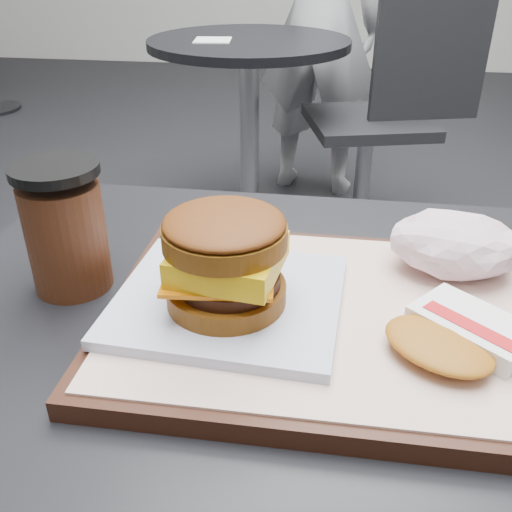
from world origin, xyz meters
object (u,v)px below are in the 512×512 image
Objects in this scene: customer_table at (337,489)px; serving_tray at (328,318)px; coffee_cup at (66,231)px; neighbor_chair at (388,109)px; breakfast_sandwich at (227,269)px; patron at (319,22)px; neighbor_table at (249,97)px; hash_brown at (457,335)px; crumpled_wrapper at (455,244)px.

customer_table is 2.11× the size of serving_tray.
coffee_cup is 0.14× the size of neighbor_chair.
patron reaches higher than breakfast_sandwich.
patron is at bearing 120.82° from neighbor_chair.
patron is at bearing 86.47° from coffee_cup.
neighbor_chair is 0.60× the size of patron.
serving_tray is 1.68m from neighbor_table.
hash_brown is 0.12m from crumpled_wrapper.
customer_table is at bearing -41.18° from serving_tray.
neighbor_chair is at bearing 7.05° from neighbor_table.
patron reaches higher than neighbor_chair.
patron is (-0.03, 2.19, -0.09)m from breakfast_sandwich.
neighbor_chair is (0.06, 1.61, -0.31)m from crumpled_wrapper.
patron is (0.21, 0.54, 0.19)m from neighbor_table.
customer_table is 1.72m from neighbor_chair.
coffee_cup reaches higher than serving_tray.
crumpled_wrapper is 0.08× the size of patron.
customer_table is 0.37m from coffee_cup.
crumpled_wrapper is at bearing 107.78° from patron.
coffee_cup reaches higher than hash_brown.
breakfast_sandwich is at bearing -153.95° from crumpled_wrapper.
crumpled_wrapper is at bearing -92.07° from neighbor_chair.
crumpled_wrapper is at bearing -74.10° from neighbor_table.
customer_table is 6.69× the size of crumpled_wrapper.
customer_table is 6.44× the size of coffee_cup.
hash_brown reaches higher than serving_tray.
serving_tray is at bearing -143.40° from crumpled_wrapper.
hash_brown reaches higher than neighbor_table.
hash_brown is 0.09× the size of patron.
neighbor_chair is 0.60m from patron.
neighbor_table is (-0.44, 1.55, -0.27)m from crumpled_wrapper.
customer_table is 0.54× the size of patron.
hash_brown is at bearing -20.23° from serving_tray.
neighbor_chair is (0.15, 1.71, -0.07)m from customer_table.
coffee_cup is (-0.27, 0.05, 0.24)m from customer_table.
coffee_cup is at bearing 98.02° from patron.
coffee_cup is at bearing -104.14° from neighbor_chair.
crumpled_wrapper is (0.11, 0.08, 0.04)m from serving_tray.
neighbor_table is at bearing 104.37° from hash_brown.
hash_brown is (0.18, -0.02, -0.03)m from breakfast_sandwich.
hash_brown is 1.13× the size of crumpled_wrapper.
serving_tray is 0.51× the size of neighbor_table.
serving_tray is 0.25m from coffee_cup.
customer_table is at bearing -3.18° from breakfast_sandwich.
neighbor_chair reaches higher than crumpled_wrapper.
hash_brown is 2.22m from patron.
serving_tray is at bearing -7.74° from coffee_cup.
hash_brown is 1.75m from neighbor_chair.
patron reaches higher than customer_table.
breakfast_sandwich is 1.67× the size of crumpled_wrapper.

